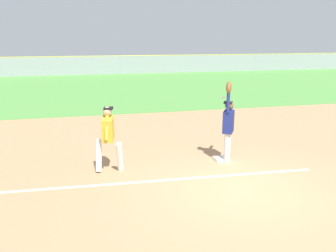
# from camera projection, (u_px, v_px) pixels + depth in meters

# --- Properties ---
(ground_plane) EXTENTS (80.61, 80.61, 0.00)m
(ground_plane) POSITION_uv_depth(u_px,v_px,m) (241.00, 189.00, 8.00)
(ground_plane) COLOR tan
(outfield_grass) EXTENTS (55.39, 17.78, 0.01)m
(outfield_grass) POSITION_uv_depth(u_px,v_px,m) (134.00, 87.00, 24.52)
(outfield_grass) COLOR #549342
(outfield_grass) RESTS_ON ground_plane
(chalk_foul_line) EXTENTS (11.99, 0.68, 0.01)m
(chalk_foul_line) POSITION_uv_depth(u_px,v_px,m) (75.00, 187.00, 8.13)
(chalk_foul_line) COLOR white
(chalk_foul_line) RESTS_ON ground_plane
(first_base) EXTENTS (0.39, 0.39, 0.08)m
(first_base) POSITION_uv_depth(u_px,v_px,m) (221.00, 159.00, 9.87)
(first_base) COLOR white
(first_base) RESTS_ON ground_plane
(fielder) EXTENTS (0.56, 0.82, 2.28)m
(fielder) POSITION_uv_depth(u_px,v_px,m) (228.00, 123.00, 9.52)
(fielder) COLOR silver
(fielder) RESTS_ON ground_plane
(runner) EXTENTS (0.75, 0.84, 1.72)m
(runner) POSITION_uv_depth(u_px,v_px,m) (108.00, 135.00, 8.82)
(runner) COLOR white
(runner) RESTS_ON ground_plane
(baseball) EXTENTS (0.07, 0.07, 0.07)m
(baseball) POSITION_uv_depth(u_px,v_px,m) (223.00, 97.00, 9.48)
(baseball) COLOR white
(outfield_fence) EXTENTS (55.47, 0.08, 1.71)m
(outfield_fence) POSITION_uv_depth(u_px,v_px,m) (120.00, 65.00, 32.69)
(outfield_fence) COLOR #93999E
(outfield_fence) RESTS_ON ground_plane
(parked_car_red) EXTENTS (4.48, 2.27, 1.25)m
(parked_car_red) POSITION_uv_depth(u_px,v_px,m) (77.00, 65.00, 35.01)
(parked_car_red) COLOR #B21E1E
(parked_car_red) RESTS_ON ground_plane
(parked_car_white) EXTENTS (4.41, 2.14, 1.25)m
(parked_car_white) POSITION_uv_depth(u_px,v_px,m) (129.00, 63.00, 36.99)
(parked_car_white) COLOR white
(parked_car_white) RESTS_ON ground_plane
(parked_car_silver) EXTENTS (4.50, 2.32, 1.25)m
(parked_car_silver) POSITION_uv_depth(u_px,v_px,m) (167.00, 63.00, 37.90)
(parked_car_silver) COLOR #B7B7BC
(parked_car_silver) RESTS_ON ground_plane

